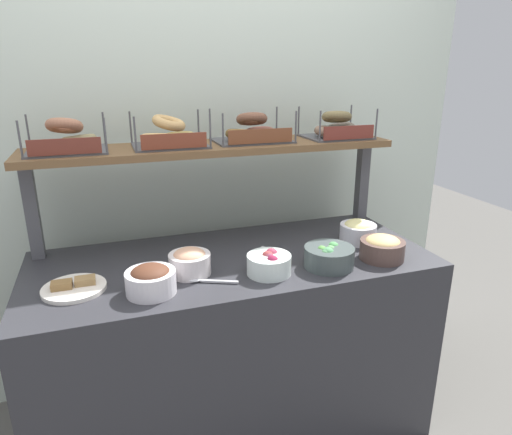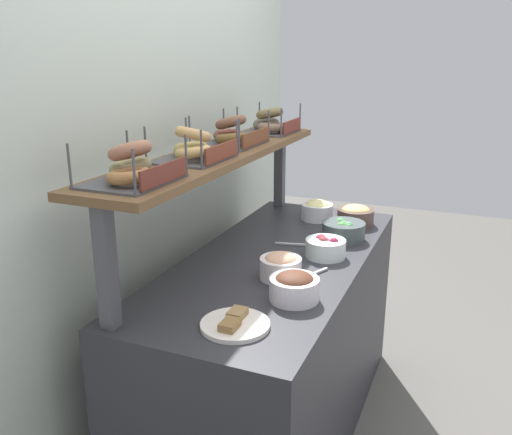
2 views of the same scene
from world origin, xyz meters
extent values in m
plane|color=#595651|center=(0.00, 0.00, 0.00)|extent=(8.00, 8.00, 0.00)
cube|color=silver|center=(0.00, 0.55, 1.20)|extent=(2.84, 0.06, 2.40)
cube|color=#2D2D33|center=(0.00, 0.00, 0.42)|extent=(1.64, 0.70, 0.85)
cube|color=#4C4C51|center=(-0.76, 0.27, 1.05)|extent=(0.05, 0.05, 0.40)
cube|color=#4C4C51|center=(0.76, 0.27, 1.05)|extent=(0.05, 0.05, 0.40)
cube|color=brown|center=(0.00, 0.27, 1.26)|extent=(1.60, 0.32, 0.03)
cylinder|color=white|center=(0.09, -0.19, 0.89)|extent=(0.17, 0.17, 0.08)
sphere|color=#96383A|center=(0.09, -0.18, 0.91)|extent=(0.05, 0.05, 0.05)
sphere|color=#9B344B|center=(0.11, -0.16, 0.91)|extent=(0.05, 0.05, 0.05)
sphere|color=maroon|center=(0.09, -0.22, 0.91)|extent=(0.05, 0.05, 0.05)
sphere|color=#883B51|center=(0.09, -0.18, 0.91)|extent=(0.04, 0.04, 0.04)
cylinder|color=brown|center=(0.58, -0.20, 0.89)|extent=(0.18, 0.18, 0.08)
ellipsoid|color=#D7B370|center=(0.58, -0.20, 0.92)|extent=(0.14, 0.14, 0.06)
cylinder|color=#434E4D|center=(0.34, -0.20, 0.89)|extent=(0.20, 0.20, 0.08)
sphere|color=#53995E|center=(0.31, -0.23, 0.92)|extent=(0.05, 0.05, 0.05)
sphere|color=#54A458|center=(0.36, -0.18, 0.92)|extent=(0.05, 0.05, 0.05)
sphere|color=#56975D|center=(0.30, -0.23, 0.92)|extent=(0.04, 0.04, 0.04)
sphere|color=#629C5E|center=(0.34, -0.20, 0.92)|extent=(0.04, 0.04, 0.04)
sphere|color=#5AA047|center=(0.30, -0.20, 0.92)|extent=(0.04, 0.04, 0.04)
cylinder|color=white|center=(0.58, 0.00, 0.89)|extent=(0.16, 0.16, 0.08)
ellipsoid|color=#F7EB97|center=(0.58, 0.00, 0.92)|extent=(0.13, 0.13, 0.06)
cylinder|color=silver|center=(-0.20, -0.09, 0.89)|extent=(0.16, 0.16, 0.08)
ellipsoid|color=#E3A782|center=(-0.20, -0.09, 0.92)|extent=(0.12, 0.12, 0.06)
cylinder|color=white|center=(-0.35, -0.20, 0.89)|extent=(0.17, 0.17, 0.08)
ellipsoid|color=#542D1D|center=(-0.35, -0.20, 0.92)|extent=(0.14, 0.14, 0.06)
cylinder|color=white|center=(-0.61, -0.09, 0.86)|extent=(0.22, 0.22, 0.01)
cube|color=olive|center=(-0.65, -0.09, 0.88)|extent=(0.07, 0.05, 0.02)
cube|color=#9B7748|center=(-0.57, -0.08, 0.88)|extent=(0.07, 0.05, 0.02)
cube|color=#B7B7BC|center=(-0.11, -0.20, 0.86)|extent=(0.13, 0.07, 0.01)
ellipsoid|color=#B7B7BC|center=(-0.19, -0.16, 0.86)|extent=(0.04, 0.03, 0.01)
cube|color=#B7B7BC|center=(0.16, -0.01, 0.86)|extent=(0.04, 0.14, 0.01)
ellipsoid|color=#B7B7BC|center=(0.18, -0.09, 0.86)|extent=(0.04, 0.03, 0.01)
cube|color=#4C4C51|center=(-0.60, 0.27, 1.28)|extent=(0.30, 0.24, 0.01)
cylinder|color=#4C4C51|center=(-0.74, 0.16, 1.35)|extent=(0.01, 0.01, 0.14)
cylinder|color=#4C4C51|center=(-0.45, 0.16, 1.35)|extent=(0.01, 0.01, 0.14)
cylinder|color=#4C4C51|center=(-0.74, 0.39, 1.35)|extent=(0.01, 0.01, 0.14)
cylinder|color=#4C4C51|center=(-0.45, 0.39, 1.35)|extent=(0.01, 0.01, 0.14)
cube|color=brown|center=(-0.60, 0.15, 1.32)|extent=(0.26, 0.01, 0.06)
torus|color=#AA7242|center=(-0.65, 0.24, 1.32)|extent=(0.17, 0.17, 0.05)
torus|color=#918459|center=(-0.55, 0.31, 1.32)|extent=(0.20, 0.20, 0.06)
torus|color=#AC7053|center=(-0.60, 0.27, 1.38)|extent=(0.17, 0.18, 0.08)
cube|color=#4C4C51|center=(-0.19, 0.27, 1.28)|extent=(0.31, 0.24, 0.01)
cylinder|color=#4C4C51|center=(-0.34, 0.16, 1.35)|extent=(0.01, 0.01, 0.14)
cylinder|color=#4C4C51|center=(-0.04, 0.16, 1.35)|extent=(0.01, 0.01, 0.14)
cylinder|color=#4C4C51|center=(-0.34, 0.39, 1.35)|extent=(0.01, 0.01, 0.14)
cylinder|color=#4C4C51|center=(-0.04, 0.39, 1.35)|extent=(0.01, 0.01, 0.14)
cube|color=brown|center=(-0.19, 0.15, 1.32)|extent=(0.26, 0.01, 0.06)
torus|color=tan|center=(-0.24, 0.24, 1.32)|extent=(0.18, 0.18, 0.06)
torus|color=tan|center=(-0.15, 0.31, 1.31)|extent=(0.19, 0.19, 0.05)
torus|color=tan|center=(-0.19, 0.27, 1.38)|extent=(0.19, 0.19, 0.08)
cube|color=#4C4C51|center=(0.18, 0.29, 1.28)|extent=(0.34, 0.24, 0.01)
cylinder|color=#4C4C51|center=(0.02, 0.17, 1.35)|extent=(0.01, 0.01, 0.14)
cylinder|color=#4C4C51|center=(0.34, 0.17, 1.35)|extent=(0.01, 0.01, 0.14)
cylinder|color=#4C4C51|center=(0.02, 0.40, 1.35)|extent=(0.01, 0.01, 0.14)
cylinder|color=#4C4C51|center=(0.34, 0.40, 1.35)|extent=(0.01, 0.01, 0.14)
cube|color=brown|center=(0.18, 0.17, 1.32)|extent=(0.29, 0.01, 0.06)
torus|color=brown|center=(0.12, 0.26, 1.32)|extent=(0.20, 0.20, 0.06)
torus|color=brown|center=(0.23, 0.33, 1.31)|extent=(0.19, 0.19, 0.05)
torus|color=brown|center=(0.18, 0.29, 1.38)|extent=(0.17, 0.17, 0.08)
cube|color=#4C4C51|center=(0.59, 0.27, 1.28)|extent=(0.30, 0.24, 0.01)
cylinder|color=#4C4C51|center=(0.45, 0.15, 1.35)|extent=(0.01, 0.01, 0.14)
cylinder|color=#4C4C51|center=(0.74, 0.15, 1.35)|extent=(0.01, 0.01, 0.14)
cylinder|color=#4C4C51|center=(0.45, 0.38, 1.35)|extent=(0.01, 0.01, 0.14)
cylinder|color=#4C4C51|center=(0.74, 0.38, 1.35)|extent=(0.01, 0.01, 0.14)
cube|color=maroon|center=(0.59, 0.15, 1.32)|extent=(0.25, 0.01, 0.06)
torus|color=#7F6350|center=(0.54, 0.24, 1.31)|extent=(0.19, 0.19, 0.05)
torus|color=#716558|center=(0.64, 0.30, 1.32)|extent=(0.15, 0.15, 0.06)
torus|color=olive|center=(0.59, 0.27, 1.38)|extent=(0.19, 0.19, 0.07)
camera|label=1|loc=(-0.47, -1.66, 1.60)|focal=31.79mm
camera|label=2|loc=(-1.99, -0.74, 1.68)|focal=38.02mm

